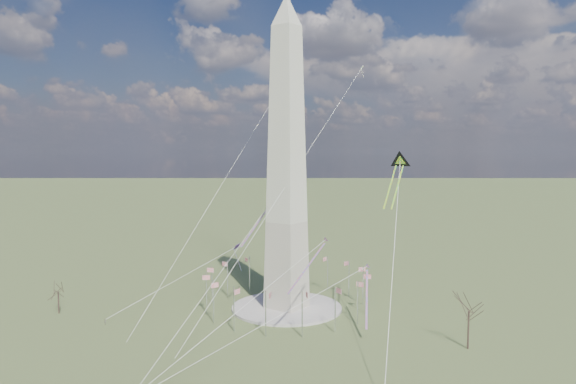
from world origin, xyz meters
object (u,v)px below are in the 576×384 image
Objects in this scene: tree_near at (469,309)px; person_west at (105,322)px; washington_monument at (287,162)px; kite_delta_black at (399,164)px.

tree_near reaches higher than person_west.
tree_near is at bearing -122.81° from person_west.
washington_monument reaches higher than tree_near.
washington_monument is at bearing -96.41° from person_west.
tree_near is 9.68× the size of person_west.
washington_monument is 35.47m from kite_delta_black.
person_west is 99.94m from kite_delta_black.
tree_near is 103.75m from person_west.
kite_delta_black is at bearing 18.99° from washington_monument.
kite_delta_black is (33.53, 11.54, -0.28)m from washington_monument.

